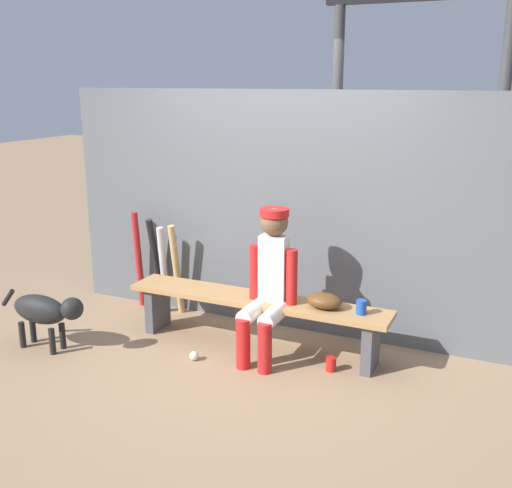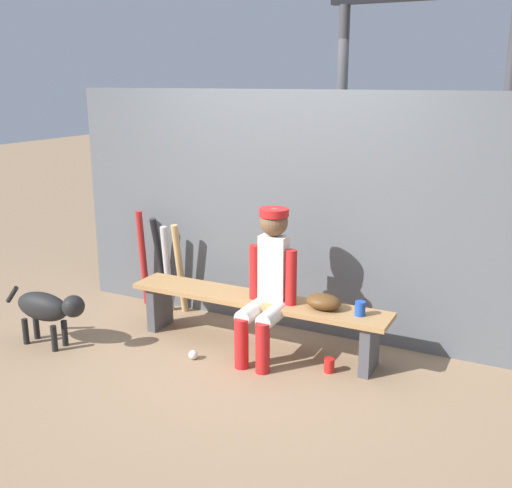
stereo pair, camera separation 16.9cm
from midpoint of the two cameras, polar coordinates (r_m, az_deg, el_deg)
ground_plane at (r=5.14m, az=-0.96°, el=-9.60°), size 30.00×30.00×0.00m
chainlink_fence at (r=5.26m, az=1.44°, el=2.91°), size 4.17×0.03×2.08m
dugout_bench at (r=5.01m, az=-0.97°, el=-6.09°), size 2.22×0.36×0.44m
player_seated at (r=4.76m, az=0.16°, el=-3.37°), size 0.41×0.55×1.19m
baseball_glove at (r=4.75m, az=5.39°, el=-5.32°), size 0.28×0.20×0.12m
bat_wood_tan at (r=5.73m, az=-8.28°, el=-2.41°), size 0.07×0.20×0.88m
bat_aluminum_silver at (r=5.80m, az=-9.46°, el=-2.43°), size 0.07×0.14×0.84m
bat_aluminum_black at (r=5.90m, az=-10.07°, el=-1.84°), size 0.10×0.23×0.90m
bat_aluminum_red at (r=6.00m, az=-11.72°, el=-1.42°), size 0.07×0.14×0.95m
baseball at (r=4.94m, az=-6.81°, el=-10.34°), size 0.07×0.07×0.07m
cup_on_ground at (r=4.76m, az=5.99°, el=-11.11°), size 0.08×0.08×0.11m
cup_on_bench at (r=4.67m, az=8.80°, el=-5.85°), size 0.08×0.08×0.11m
scoreboard at (r=5.60m, az=14.91°, el=18.87°), size 1.94×0.27×3.73m
dog at (r=5.29m, az=-19.98°, el=-5.90°), size 0.84×0.20×0.49m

